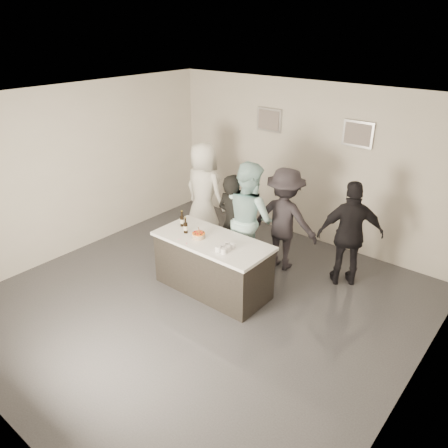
% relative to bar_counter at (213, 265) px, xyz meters
% --- Properties ---
extents(floor, '(6.00, 6.00, 0.00)m').
position_rel_bar_counter_xyz_m(floor, '(0.12, -0.37, -0.45)').
color(floor, '#3D3D42').
rests_on(floor, ground).
extents(ceiling, '(6.00, 6.00, 0.00)m').
position_rel_bar_counter_xyz_m(ceiling, '(0.12, -0.37, 2.55)').
color(ceiling, white).
extents(wall_back, '(6.00, 0.04, 3.00)m').
position_rel_bar_counter_xyz_m(wall_back, '(0.12, 2.63, 1.05)').
color(wall_back, beige).
rests_on(wall_back, ground).
extents(wall_left, '(0.04, 6.00, 3.00)m').
position_rel_bar_counter_xyz_m(wall_left, '(-2.88, -0.37, 1.05)').
color(wall_left, beige).
rests_on(wall_left, ground).
extents(wall_right, '(0.04, 6.00, 3.00)m').
position_rel_bar_counter_xyz_m(wall_right, '(3.12, -0.37, 1.05)').
color(wall_right, beige).
rests_on(wall_right, ground).
extents(picture_left, '(0.54, 0.04, 0.44)m').
position_rel_bar_counter_xyz_m(picture_left, '(-0.78, 2.60, 1.75)').
color(picture_left, '#B2B2B7').
rests_on(picture_left, wall_back).
extents(picture_right, '(0.54, 0.04, 0.44)m').
position_rel_bar_counter_xyz_m(picture_right, '(1.02, 2.60, 1.75)').
color(picture_right, '#B2B2B7').
rests_on(picture_right, wall_back).
extents(bar_counter, '(1.86, 0.86, 0.90)m').
position_rel_bar_counter_xyz_m(bar_counter, '(0.00, 0.00, 0.00)').
color(bar_counter, white).
rests_on(bar_counter, ground).
extents(cake, '(0.20, 0.20, 0.07)m').
position_rel_bar_counter_xyz_m(cake, '(-0.20, -0.09, 0.49)').
color(cake, orange).
rests_on(cake, bar_counter).
extents(beer_bottle_a, '(0.07, 0.07, 0.26)m').
position_rel_bar_counter_xyz_m(beer_bottle_a, '(-0.69, 0.06, 0.58)').
color(beer_bottle_a, black).
rests_on(beer_bottle_a, bar_counter).
extents(beer_bottle_b, '(0.07, 0.07, 0.26)m').
position_rel_bar_counter_xyz_m(beer_bottle_b, '(-0.47, -0.09, 0.58)').
color(beer_bottle_b, black).
rests_on(beer_bottle_b, bar_counter).
extents(tumbler_cluster, '(0.19, 0.30, 0.08)m').
position_rel_bar_counter_xyz_m(tumbler_cluster, '(0.36, -0.13, 0.49)').
color(tumbler_cluster, orange).
rests_on(tumbler_cluster, bar_counter).
extents(candles, '(0.24, 0.08, 0.01)m').
position_rel_bar_counter_xyz_m(candles, '(-0.28, -0.33, 0.45)').
color(candles, pink).
rests_on(candles, bar_counter).
extents(person_main_black, '(0.66, 0.46, 1.72)m').
position_rel_bar_counter_xyz_m(person_main_black, '(-0.16, 0.72, 0.41)').
color(person_main_black, black).
rests_on(person_main_black, ground).
extents(person_main_blue, '(1.12, 0.98, 1.94)m').
position_rel_bar_counter_xyz_m(person_main_blue, '(0.06, 0.85, 0.52)').
color(person_main_blue, '#A3D3D6').
rests_on(person_main_blue, ground).
extents(person_guest_left, '(0.97, 0.67, 1.90)m').
position_rel_bar_counter_xyz_m(person_guest_left, '(-1.40, 1.37, 0.50)').
color(person_guest_left, white).
rests_on(person_guest_left, ground).
extents(person_guest_right, '(1.09, 0.95, 1.76)m').
position_rel_bar_counter_xyz_m(person_guest_right, '(1.54, 1.54, 0.43)').
color(person_guest_right, black).
rests_on(person_guest_right, ground).
extents(person_guest_back, '(1.25, 0.84, 1.79)m').
position_rel_bar_counter_xyz_m(person_guest_back, '(0.45, 1.33, 0.45)').
color(person_guest_back, '#262228').
rests_on(person_guest_back, ground).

